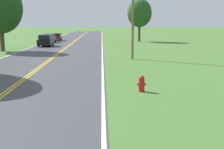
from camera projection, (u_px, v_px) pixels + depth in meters
fire_hydrant at (142, 83)px, 16.97m from camera, size 0.49×0.33×0.89m
utility_pole_midground at (133, 8)px, 30.78m from camera, size 1.80×0.24×9.75m
tree_left_verge at (0, 8)px, 39.09m from camera, size 5.49×5.49×8.55m
tree_behind_sign at (140, 13)px, 57.83m from camera, size 4.53×4.53×7.88m
car_black_van_nearest at (46, 40)px, 47.36m from camera, size 1.98×3.96×1.78m
car_dark_grey_van_approaching at (50, 38)px, 56.15m from camera, size 1.87×4.01×1.59m
car_maroon_hatchback_mid_near at (56, 37)px, 61.44m from camera, size 1.88×3.45×1.43m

